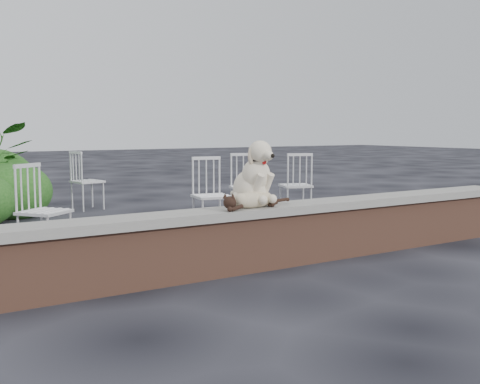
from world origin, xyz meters
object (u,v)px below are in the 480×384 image
chair_d (246,186)px  chair_b (212,195)px  chair_e (87,180)px  dog (251,172)px  cat (252,199)px  chair_a (44,210)px  chair_c (296,184)px

chair_d → chair_b: (-0.95, -0.67, 0.00)m
chair_d → chair_e: same height
chair_d → chair_b: 1.16m
dog → chair_e: bearing=83.4°
cat → chair_b: chair_b is taller
dog → chair_d: 2.94m
cat → chair_a: size_ratio=1.05×
cat → chair_e: chair_e is taller
chair_d → chair_c: 0.79m
dog → chair_b: 1.95m
chair_a → cat: bearing=-87.0°
chair_a → chair_b: bearing=-30.0°
dog → chair_a: (-1.52, 1.51, -0.42)m
chair_b → chair_e: bearing=112.9°
dog → chair_a: dog is taller
cat → chair_e: bearing=82.4°
chair_a → chair_e: 3.44m
cat → chair_c: 3.45m
chair_e → chair_b: bearing=-177.5°
cat → chair_a: (-1.44, 1.66, -0.19)m
cat → chair_c: (2.40, 2.47, -0.19)m
chair_a → chair_e: (1.43, 3.13, 0.00)m
chair_c → chair_b: 1.80m
chair_d → chair_c: bearing=9.3°
dog → chair_d: size_ratio=0.66×
chair_e → dog: bearing=169.9°
chair_d → chair_e: size_ratio=1.00×
chair_d → cat: bearing=-101.6°
chair_a → chair_b: 2.14m
chair_c → chair_e: bearing=-24.0°
dog → chair_e: size_ratio=0.66×
chair_c → chair_a: bearing=31.7°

